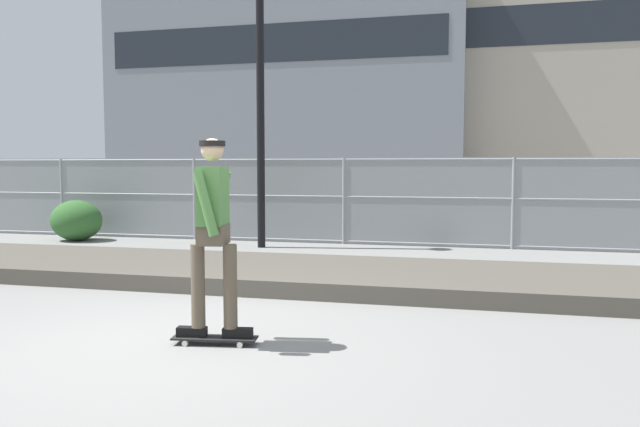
{
  "coord_description": "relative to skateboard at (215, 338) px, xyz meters",
  "views": [
    {
      "loc": [
        2.7,
        -5.21,
        1.68
      ],
      "look_at": [
        0.17,
        4.95,
        0.87
      ],
      "focal_mm": 34.79,
      "sensor_mm": 36.0,
      "label": 1
    }
  ],
  "objects": [
    {
      "name": "ground_plane",
      "position": [
        -0.36,
        -0.1,
        -0.06
      ],
      "size": [
        120.0,
        120.0,
        0.0
      ],
      "primitive_type": "plane",
      "color": "slate"
    },
    {
      "name": "gravel_berm",
      "position": [
        -0.36,
        3.24,
        0.06
      ],
      "size": [
        12.81,
        2.46,
        0.23
      ],
      "primitive_type": "cube",
      "color": "#4C473F",
      "rests_on": "ground_plane"
    },
    {
      "name": "skateboard",
      "position": [
        0.0,
        0.0,
        0.0
      ],
      "size": [
        0.82,
        0.32,
        0.07
      ],
      "color": "black",
      "rests_on": "ground_plane"
    },
    {
      "name": "skater",
      "position": [
        -0.0,
        0.0,
        1.08
      ],
      "size": [
        0.73,
        0.61,
        1.86
      ],
      "color": "black",
      "rests_on": "skateboard"
    },
    {
      "name": "chain_fence",
      "position": [
        -0.36,
        7.66,
        0.87
      ],
      "size": [
        20.89,
        0.06,
        1.85
      ],
      "color": "gray",
      "rests_on": "ground_plane"
    },
    {
      "name": "street_lamp",
      "position": [
        -1.89,
        6.7,
        3.92
      ],
      "size": [
        0.44,
        0.44,
        6.34
      ],
      "color": "black",
      "rests_on": "ground_plane"
    },
    {
      "name": "parked_car_near",
      "position": [
        -5.75,
        11.31,
        0.78
      ],
      "size": [
        4.46,
        2.07,
        1.66
      ],
      "color": "maroon",
      "rests_on": "ground_plane"
    },
    {
      "name": "parked_car_mid",
      "position": [
        1.19,
        11.21,
        0.78
      ],
      "size": [
        4.42,
        1.99,
        1.66
      ],
      "color": "navy",
      "rests_on": "ground_plane"
    },
    {
      "name": "library_building",
      "position": [
        -10.75,
        40.98,
        7.76
      ],
      "size": [
        24.86,
        14.11,
        15.63
      ],
      "color": "slate",
      "rests_on": "ground_plane"
    },
    {
      "name": "office_block",
      "position": [
        9.77,
        43.8,
        8.34
      ],
      "size": [
        28.73,
        15.72,
        16.79
      ],
      "color": "#9E9384",
      "rests_on": "ground_plane"
    },
    {
      "name": "shrub_left",
      "position": [
        -6.3,
        6.78,
        0.4
      ],
      "size": [
        1.17,
        0.96,
        0.91
      ],
      "color": "#2D5B28",
      "rests_on": "ground_plane"
    }
  ]
}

